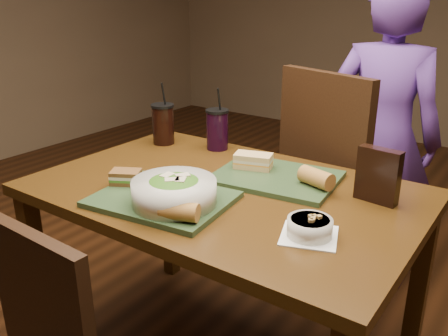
% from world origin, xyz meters
% --- Properties ---
extents(dining_table, '(1.30, 0.85, 0.75)m').
position_xyz_m(dining_table, '(0.00, 0.00, 0.66)').
color(dining_table, '#40270C').
rests_on(dining_table, ground).
extents(chair_far, '(0.60, 0.61, 1.08)m').
position_xyz_m(chair_far, '(0.11, 0.66, 0.60)').
color(chair_far, black).
rests_on(chair_far, ground).
extents(diner, '(0.56, 0.38, 1.46)m').
position_xyz_m(diner, '(0.24, 0.95, 0.73)').
color(diner, '#583187').
rests_on(diner, ground).
extents(tray_near, '(0.46, 0.37, 0.02)m').
position_xyz_m(tray_near, '(-0.09, -0.21, 0.76)').
color(tray_near, '#293E22').
rests_on(tray_near, dining_table).
extents(tray_far, '(0.46, 0.37, 0.02)m').
position_xyz_m(tray_far, '(0.11, 0.16, 0.76)').
color(tray_far, '#293E22').
rests_on(tray_far, dining_table).
extents(salad_bowl, '(0.26, 0.26, 0.09)m').
position_xyz_m(salad_bowl, '(-0.02, -0.23, 0.81)').
color(salad_bowl, silver).
rests_on(salad_bowl, tray_near).
extents(soup_bowl, '(0.19, 0.19, 0.06)m').
position_xyz_m(soup_bowl, '(0.39, -0.15, 0.78)').
color(soup_bowl, white).
rests_on(soup_bowl, dining_table).
extents(sandwich_near, '(0.12, 0.11, 0.05)m').
position_xyz_m(sandwich_near, '(-0.26, -0.20, 0.79)').
color(sandwich_near, '#593819').
rests_on(sandwich_near, tray_near).
extents(sandwich_far, '(0.15, 0.11, 0.05)m').
position_xyz_m(sandwich_far, '(0.01, 0.18, 0.80)').
color(sandwich_far, tan).
rests_on(sandwich_far, tray_far).
extents(baguette_near, '(0.12, 0.09, 0.06)m').
position_xyz_m(baguette_near, '(0.06, -0.31, 0.80)').
color(baguette_near, '#AD7533').
rests_on(baguette_near, tray_near).
extents(baguette_far, '(0.13, 0.09, 0.06)m').
position_xyz_m(baguette_far, '(0.27, 0.15, 0.80)').
color(baguette_far, '#AD7533').
rests_on(baguette_far, tray_far).
extents(cup_cola, '(0.10, 0.10, 0.27)m').
position_xyz_m(cup_cola, '(-0.51, 0.26, 0.84)').
color(cup_cola, black).
rests_on(cup_cola, dining_table).
extents(cup_berry, '(0.10, 0.10, 0.26)m').
position_xyz_m(cup_berry, '(-0.27, 0.33, 0.84)').
color(cup_berry, black).
rests_on(cup_berry, dining_table).
extents(chip_bag, '(0.14, 0.06, 0.18)m').
position_xyz_m(chip_bag, '(0.46, 0.18, 0.84)').
color(chip_bag, black).
rests_on(chip_bag, dining_table).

